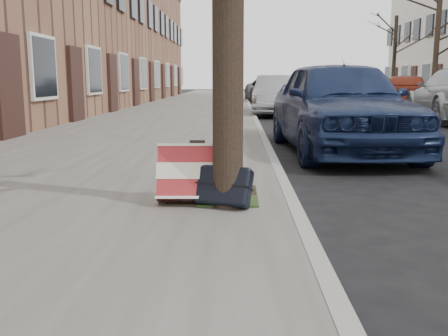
{
  "coord_description": "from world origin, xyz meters",
  "views": [
    {
      "loc": [
        -1.76,
        -3.53,
        1.24
      ],
      "look_at": [
        -1.88,
        0.8,
        0.47
      ],
      "focal_mm": 40.0,
      "sensor_mm": 36.0,
      "label": 1
    }
  ],
  "objects_px": {
    "suitcase_navy": "(224,185)",
    "car_near_mid": "(278,95)",
    "car_near_front": "(339,105)",
    "suitcase_red": "(197,174)"
  },
  "relations": [
    {
      "from": "suitcase_navy",
      "to": "car_near_front",
      "type": "relative_size",
      "value": 0.1
    },
    {
      "from": "car_near_front",
      "to": "car_near_mid",
      "type": "height_order",
      "value": "car_near_front"
    },
    {
      "from": "car_near_mid",
      "to": "suitcase_navy",
      "type": "bearing_deg",
      "value": -89.58
    },
    {
      "from": "suitcase_navy",
      "to": "car_near_front",
      "type": "distance_m",
      "value": 4.68
    },
    {
      "from": "car_near_front",
      "to": "car_near_mid",
      "type": "bearing_deg",
      "value": 88.94
    },
    {
      "from": "car_near_front",
      "to": "car_near_mid",
      "type": "xyz_separation_m",
      "value": [
        -0.33,
        8.94,
        -0.11
      ]
    },
    {
      "from": "suitcase_red",
      "to": "car_near_mid",
      "type": "relative_size",
      "value": 0.17
    },
    {
      "from": "car_near_front",
      "to": "suitcase_navy",
      "type": "bearing_deg",
      "value": -116.5
    },
    {
      "from": "suitcase_red",
      "to": "car_near_front",
      "type": "distance_m",
      "value": 4.65
    },
    {
      "from": "suitcase_navy",
      "to": "car_near_mid",
      "type": "height_order",
      "value": "car_near_mid"
    }
  ]
}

